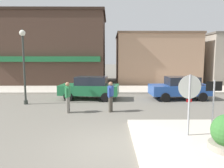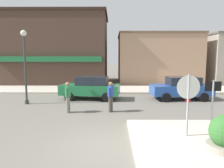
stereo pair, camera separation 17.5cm
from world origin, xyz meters
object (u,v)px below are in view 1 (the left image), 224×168
(one_way_sign, at_px, (213,102))
(parked_car_second, at_px, (180,88))
(stop_sign, at_px, (189,97))
(lamp_post, at_px, (24,56))
(parked_car_nearest, at_px, (90,88))
(pedestrian_crossing_far, at_px, (68,96))
(pedestrian_crossing_near, at_px, (111,96))

(one_way_sign, relative_size, parked_car_second, 0.51)
(stop_sign, relative_size, parked_car_second, 0.56)
(lamp_post, bearing_deg, one_way_sign, -32.95)
(one_way_sign, relative_size, parked_car_nearest, 0.50)
(stop_sign, xyz_separation_m, pedestrian_crossing_far, (-4.95, 3.75, -0.65))
(parked_car_second, height_order, pedestrian_crossing_near, pedestrian_crossing_near)
(stop_sign, height_order, parked_car_nearest, stop_sign)
(pedestrian_crossing_far, bearing_deg, lamp_post, 145.13)
(stop_sign, height_order, parked_car_second, stop_sign)
(one_way_sign, height_order, pedestrian_crossing_far, one_way_sign)
(stop_sign, distance_m, lamp_post, 9.98)
(pedestrian_crossing_near, xyz_separation_m, pedestrian_crossing_far, (-2.23, -0.16, 0.00))
(pedestrian_crossing_far, bearing_deg, pedestrian_crossing_near, 4.10)
(one_way_sign, relative_size, pedestrian_crossing_near, 1.30)
(stop_sign, bearing_deg, pedestrian_crossing_near, 124.78)
(lamp_post, bearing_deg, parked_car_second, 8.38)
(parked_car_second, xyz_separation_m, pedestrian_crossing_far, (-7.00, -3.57, 0.06))
(stop_sign, height_order, pedestrian_crossing_near, stop_sign)
(stop_sign, distance_m, one_way_sign, 0.93)
(one_way_sign, height_order, parked_car_second, one_way_sign)
(stop_sign, xyz_separation_m, one_way_sign, (0.90, 0.11, -0.19))
(lamp_post, bearing_deg, pedestrian_crossing_far, -34.87)
(parked_car_second, xyz_separation_m, pedestrian_crossing_near, (-4.78, -3.41, 0.06))
(pedestrian_crossing_near, relative_size, pedestrian_crossing_far, 1.00)
(stop_sign, height_order, one_way_sign, stop_sign)
(one_way_sign, bearing_deg, pedestrian_crossing_far, 148.08)
(lamp_post, height_order, parked_car_nearest, lamp_post)
(parked_car_second, distance_m, pedestrian_crossing_near, 5.87)
(pedestrian_crossing_far, bearing_deg, parked_car_second, 27.01)
(one_way_sign, xyz_separation_m, parked_car_second, (1.16, 7.21, -0.52))
(one_way_sign, bearing_deg, parked_car_nearest, 124.51)
(one_way_sign, xyz_separation_m, pedestrian_crossing_far, (-5.84, 3.64, -0.46))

